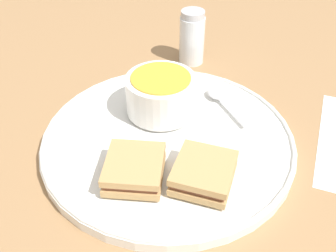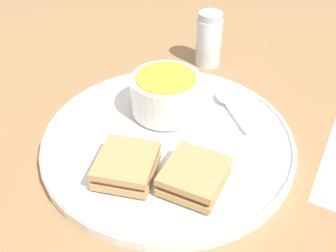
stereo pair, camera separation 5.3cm
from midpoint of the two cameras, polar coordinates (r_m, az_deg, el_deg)
ground_plane at (r=0.56m, az=2.75°, el=-2.86°), size 2.40×2.40×0.00m
plate at (r=0.55m, az=2.78°, el=-2.08°), size 0.35×0.35×0.02m
soup_bowl at (r=0.57m, az=2.39°, el=4.62°), size 0.10×0.10×0.06m
spoon at (r=0.61m, az=10.85°, el=3.62°), size 0.07×0.09×0.01m
sandwich_half_near at (r=0.48m, az=-2.85°, el=-5.85°), size 0.10×0.10×0.03m
sandwich_half_far at (r=0.47m, az=7.13°, el=-7.31°), size 0.09×0.09×0.03m
salt_shaker at (r=0.72m, az=8.11°, el=12.27°), size 0.05×0.05×0.10m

